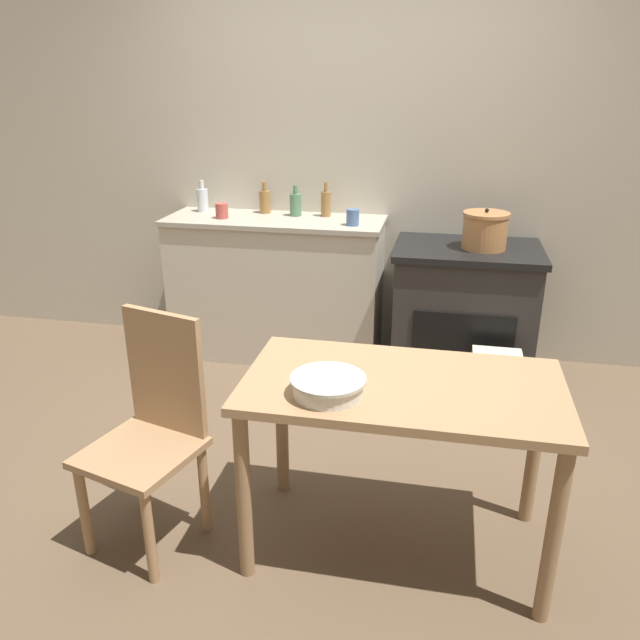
% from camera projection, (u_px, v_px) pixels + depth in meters
% --- Properties ---
extents(ground_plane, '(14.00, 14.00, 0.00)m').
position_uv_depth(ground_plane, '(303.00, 467.00, 3.06)').
color(ground_plane, brown).
extents(wall_back, '(8.00, 0.07, 2.55)m').
position_uv_depth(wall_back, '(356.00, 161.00, 4.04)').
color(wall_back, beige).
rests_on(wall_back, ground_plane).
extents(counter_cabinet, '(1.41, 0.52, 0.94)m').
position_uv_depth(counter_cabinet, '(276.00, 288.00, 4.17)').
color(counter_cabinet, beige).
rests_on(counter_cabinet, ground_plane).
extents(stove, '(0.87, 0.65, 0.83)m').
position_uv_depth(stove, '(463.00, 311.00, 3.90)').
color(stove, '#2D2B28').
rests_on(stove, ground_plane).
extents(work_table, '(1.18, 0.64, 0.74)m').
position_uv_depth(work_table, '(401.00, 408.00, 2.33)').
color(work_table, '#A87F56').
rests_on(work_table, ground_plane).
extents(chair, '(0.49, 0.49, 0.95)m').
position_uv_depth(chair, '(152.00, 427.00, 2.46)').
color(chair, '#A87F56').
rests_on(chair, ground_plane).
extents(flour_sack, '(0.27, 0.19, 0.38)m').
position_uv_depth(flour_sack, '(494.00, 384.00, 3.47)').
color(flour_sack, beige).
rests_on(flour_sack, ground_plane).
extents(stock_pot, '(0.27, 0.27, 0.24)m').
position_uv_depth(stock_pot, '(485.00, 230.00, 3.67)').
color(stock_pot, '#B77A47').
rests_on(stock_pot, stove).
extents(mixing_bowl_large, '(0.27, 0.27, 0.07)m').
position_uv_depth(mixing_bowl_large, '(328.00, 385.00, 2.18)').
color(mixing_bowl_large, silver).
rests_on(mixing_bowl_large, work_table).
extents(bottle_far_left, '(0.06, 0.06, 0.22)m').
position_uv_depth(bottle_far_left, '(326.00, 203.00, 4.02)').
color(bottle_far_left, olive).
rests_on(bottle_far_left, counter_cabinet).
extents(bottle_left, '(0.07, 0.07, 0.21)m').
position_uv_depth(bottle_left, '(203.00, 200.00, 4.16)').
color(bottle_left, silver).
rests_on(bottle_left, counter_cabinet).
extents(bottle_mid_left, '(0.07, 0.07, 0.20)m').
position_uv_depth(bottle_mid_left, '(265.00, 201.00, 4.12)').
color(bottle_mid_left, olive).
rests_on(bottle_mid_left, counter_cabinet).
extents(bottle_center_left, '(0.08, 0.08, 0.20)m').
position_uv_depth(bottle_center_left, '(296.00, 204.00, 4.04)').
color(bottle_center_left, '#517F5B').
rests_on(bottle_center_left, counter_cabinet).
extents(cup_center, '(0.08, 0.08, 0.10)m').
position_uv_depth(cup_center, '(353.00, 217.00, 3.78)').
color(cup_center, '#4C6B99').
rests_on(cup_center, counter_cabinet).
extents(cup_center_right, '(0.08, 0.08, 0.10)m').
position_uv_depth(cup_center_right, '(222.00, 211.00, 3.97)').
color(cup_center_right, '#B74C42').
rests_on(cup_center_right, counter_cabinet).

